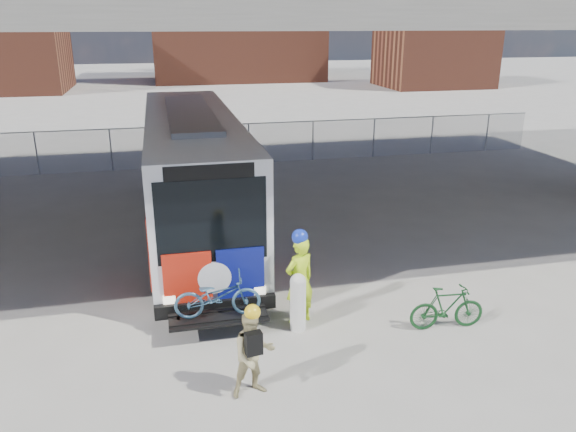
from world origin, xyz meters
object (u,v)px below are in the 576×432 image
object	(u,v)px
bollard	(298,300)
cyclist_hivis	(300,278)
bus	(192,163)
cyclist_tan	(253,353)
bike_parked	(447,308)

from	to	relation	value
bollard	cyclist_hivis	distance (m)	0.47
bus	cyclist_tan	distance (m)	8.68
cyclist_hivis	cyclist_tan	distance (m)	2.64
cyclist_tan	bike_parked	xyz separation A→B (m)	(4.31, 1.27, -0.33)
bollard	bike_parked	xyz separation A→B (m)	(3.05, -0.66, -0.20)
bollard	cyclist_hivis	xyz separation A→B (m)	(0.11, 0.31, 0.34)
bus	bike_parked	distance (m)	8.83
bus	bollard	world-z (taller)	bus
bus	bike_parked	xyz separation A→B (m)	(4.70, -7.30, -1.63)
cyclist_tan	bollard	bearing A→B (deg)	48.25
bollard	bus	bearing A→B (deg)	103.97
bollard	bike_parked	bearing A→B (deg)	-12.28
bollard	bike_parked	distance (m)	3.13
cyclist_tan	bike_parked	world-z (taller)	cyclist_tan
cyclist_hivis	bollard	bearing A→B (deg)	47.25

